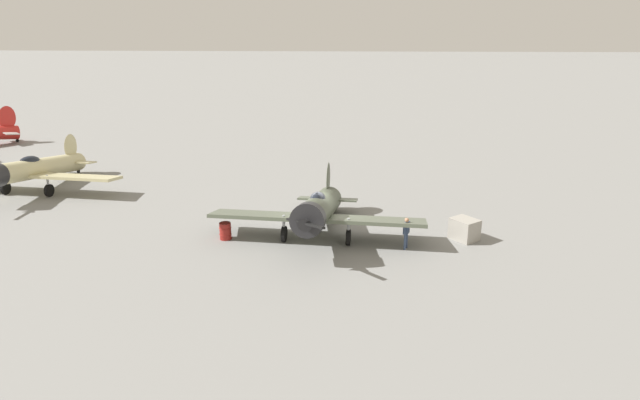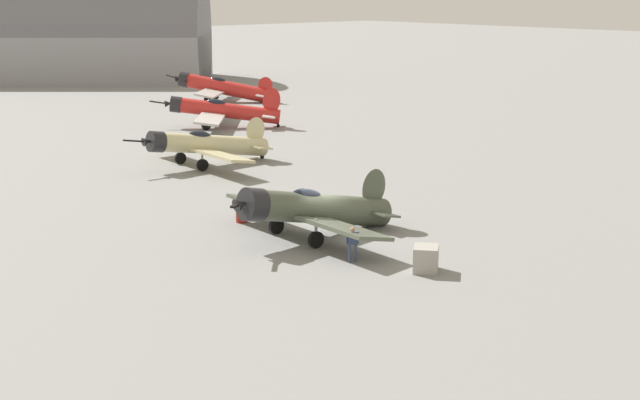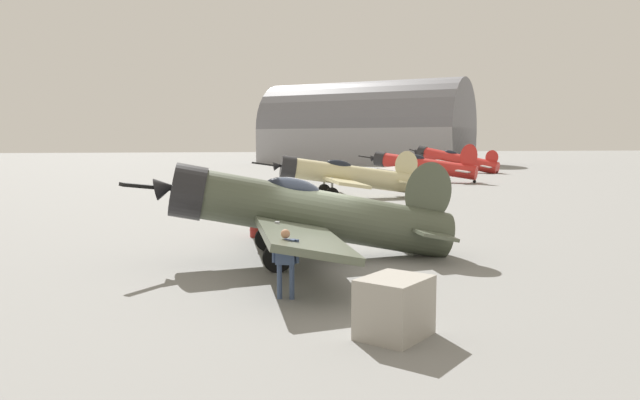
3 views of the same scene
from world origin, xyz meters
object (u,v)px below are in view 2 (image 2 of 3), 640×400
at_px(airplane_foreground, 312,209).
at_px(ground_crew_mechanic, 353,241).
at_px(airplane_mid_apron, 204,145).
at_px(airplane_outer_stand, 222,88).
at_px(airplane_far_line, 221,110).
at_px(equipment_crate, 426,259).
at_px(fuel_drum, 242,214).

xyz_separation_m(airplane_foreground, ground_crew_mechanic, (1.43, 4.33, -0.46)).
height_order(airplane_mid_apron, airplane_outer_stand, airplane_outer_stand).
bearing_deg(airplane_far_line, equipment_crate, 106.70).
bearing_deg(airplane_mid_apron, airplane_far_line, -123.62).
relative_size(airplane_foreground, equipment_crate, 6.66).
xyz_separation_m(airplane_outer_stand, equipment_crate, (29.19, 54.67, -0.94)).
distance_m(airplane_mid_apron, equipment_crate, 27.24).
bearing_deg(fuel_drum, airplane_outer_stand, -125.04).
relative_size(ground_crew_mechanic, fuel_drum, 1.82).
xyz_separation_m(airplane_mid_apron, airplane_far_line, (-11.32, -13.69, 0.01)).
height_order(airplane_foreground, airplane_far_line, airplane_far_line).
bearing_deg(equipment_crate, airplane_foreground, -90.24).
bearing_deg(airplane_far_line, airplane_mid_apron, 91.74).
relative_size(airplane_mid_apron, airplane_far_line, 1.04).
bearing_deg(airplane_foreground, airplane_mid_apron, -105.56).
relative_size(airplane_foreground, airplane_outer_stand, 1.08).
distance_m(ground_crew_mechanic, equipment_crate, 3.40).
distance_m(airplane_far_line, equipment_crate, 44.01).
bearing_deg(airplane_mid_apron, airplane_foreground, 75.68).
bearing_deg(airplane_mid_apron, ground_crew_mechanic, 76.06).
distance_m(airplane_foreground, fuel_drum, 4.86).
relative_size(equipment_crate, fuel_drum, 1.88).
relative_size(airplane_foreground, ground_crew_mechanic, 6.89).
xyz_separation_m(airplane_foreground, airplane_outer_stand, (-29.16, -47.26, 0.06)).
bearing_deg(airplane_foreground, equipment_crate, 94.48).
bearing_deg(airplane_outer_stand, equipment_crate, 110.73).
bearing_deg(equipment_crate, fuel_drum, -86.92).
bearing_deg(airplane_foreground, airplane_far_line, -114.60).
distance_m(airplane_outer_stand, fuel_drum, 51.99).
bearing_deg(airplane_outer_stand, ground_crew_mechanic, 108.17).
distance_m(airplane_far_line, airplane_outer_stand, 18.25).
xyz_separation_m(airplane_far_line, fuel_drum, (18.99, 27.88, -1.03)).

